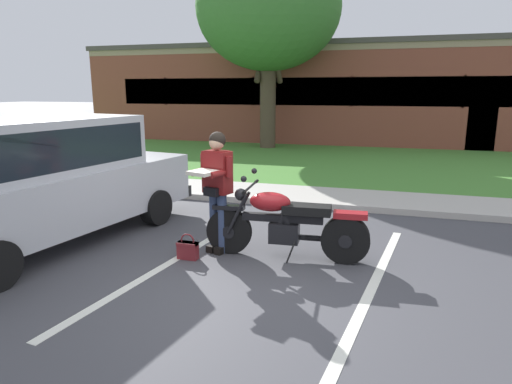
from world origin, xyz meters
TOP-DOWN VIEW (x-y plane):
  - ground_plane at (0.00, 0.00)m, footprint 140.00×140.00m
  - curb_strip at (0.00, 3.60)m, footprint 60.00×0.20m
  - concrete_walk at (0.00, 4.45)m, footprint 60.00×1.50m
  - grass_lawn at (0.00, 9.40)m, footprint 60.00×8.42m
  - stall_stripe_0 at (-1.00, 0.20)m, footprint 0.69×4.38m
  - stall_stripe_1 at (1.62, 0.20)m, footprint 0.69×4.38m
  - motorcycle at (0.51, 0.81)m, footprint 2.24×0.82m
  - rider_person at (-0.55, 0.74)m, footprint 0.55×0.65m
  - handbag at (-0.84, 0.37)m, footprint 0.28×0.13m
  - parked_suv_adjacent at (-3.18, 0.37)m, footprint 2.65×5.07m
  - shade_tree at (-2.93, 12.07)m, footprint 5.35×5.35m
  - hedge_left at (-0.78, 13.97)m, footprint 2.63×0.90m
  - hedge_center_left at (3.20, 13.97)m, footprint 2.48×0.90m
  - brick_building at (0.11, 19.12)m, footprint 23.95×11.69m

SIDE VIEW (x-z plane):
  - ground_plane at x=0.00m, z-range 0.00..0.00m
  - stall_stripe_0 at x=-1.00m, z-range 0.00..0.01m
  - stall_stripe_1 at x=1.62m, z-range 0.00..0.01m
  - grass_lawn at x=0.00m, z-range 0.00..0.06m
  - concrete_walk at x=0.00m, z-range 0.00..0.08m
  - curb_strip at x=0.00m, z-range 0.00..0.12m
  - handbag at x=-0.84m, z-range -0.04..0.32m
  - motorcycle at x=0.51m, z-range -0.11..1.07m
  - hedge_left at x=-0.78m, z-range 0.03..1.27m
  - hedge_center_left at x=3.20m, z-range 0.03..1.27m
  - parked_suv_adjacent at x=-3.18m, z-range 0.03..1.89m
  - rider_person at x=-0.55m, z-range 0.15..1.86m
  - brick_building at x=0.11m, z-range 0.00..4.20m
  - shade_tree at x=-2.93m, z-range 1.44..8.92m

